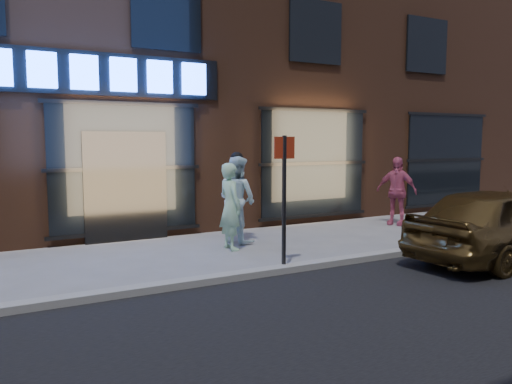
% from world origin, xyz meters
% --- Properties ---
extents(ground, '(90.00, 90.00, 0.00)m').
position_xyz_m(ground, '(0.00, 0.00, 0.00)').
color(ground, slate).
rests_on(ground, ground).
extents(curb, '(60.00, 0.25, 0.12)m').
position_xyz_m(curb, '(0.00, 0.00, 0.06)').
color(curb, gray).
rests_on(curb, ground).
extents(storefront_building, '(30.20, 8.28, 10.30)m').
position_xyz_m(storefront_building, '(-0.00, 7.99, 5.15)').
color(storefront_building, '#54301E').
rests_on(storefront_building, ground).
extents(man_bowtie, '(0.44, 0.66, 1.76)m').
position_xyz_m(man_bowtie, '(1.64, 2.05, 0.88)').
color(man_bowtie, '#AEE5BF').
rests_on(man_bowtie, ground).
extents(man_cap, '(0.96, 1.09, 1.88)m').
position_xyz_m(man_cap, '(2.08, 2.65, 0.94)').
color(man_cap, white).
rests_on(man_cap, ground).
extents(passerby, '(0.88, 1.13, 1.79)m').
position_xyz_m(passerby, '(6.73, 2.68, 0.89)').
color(passerby, '#BA4C6D').
rests_on(passerby, ground).
extents(gold_sedan, '(4.22, 2.02, 1.39)m').
position_xyz_m(gold_sedan, '(5.62, -1.15, 0.70)').
color(gold_sedan, brown).
rests_on(gold_sedan, ground).
extents(sign_post, '(0.37, 0.07, 2.29)m').
position_xyz_m(sign_post, '(1.71, 0.10, 1.39)').
color(sign_post, '#262628').
rests_on(sign_post, ground).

